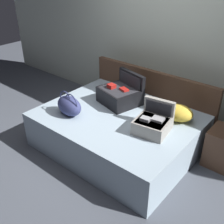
# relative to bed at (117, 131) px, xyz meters

# --- Properties ---
(ground_plane) EXTENTS (12.00, 12.00, 0.00)m
(ground_plane) POSITION_rel_bed_xyz_m (0.00, -0.40, -0.26)
(ground_plane) COLOR #4C515B
(back_wall) EXTENTS (8.00, 0.10, 2.60)m
(back_wall) POSITION_rel_bed_xyz_m (0.00, 1.25, 1.04)
(back_wall) COLOR #B7C1B2
(back_wall) RESTS_ON ground
(bed) EXTENTS (2.07, 1.61, 0.51)m
(bed) POSITION_rel_bed_xyz_m (0.00, 0.00, 0.00)
(bed) COLOR #99ADBC
(bed) RESTS_ON ground
(headboard) EXTENTS (2.11, 0.08, 0.90)m
(headboard) POSITION_rel_bed_xyz_m (0.00, 0.85, 0.19)
(headboard) COLOR #4C3323
(headboard) RESTS_ON ground
(hard_case_large) EXTENTS (0.63, 0.61, 0.43)m
(hard_case_large) POSITION_rel_bed_xyz_m (-0.20, 0.31, 0.40)
(hard_case_large) COLOR black
(hard_case_large) RESTS_ON bed
(hard_case_medium) EXTENTS (0.45, 0.47, 0.36)m
(hard_case_medium) POSITION_rel_bed_xyz_m (0.57, -0.02, 0.37)
(hard_case_medium) COLOR gray
(hard_case_medium) RESTS_ON bed
(duffel_bag) EXTENTS (0.43, 0.29, 0.33)m
(duffel_bag) POSITION_rel_bed_xyz_m (-0.51, -0.40, 0.39)
(duffel_bag) COLOR navy
(duffel_bag) RESTS_ON bed
(pillow_near_headboard) EXTENTS (0.42, 0.33, 0.21)m
(pillow_near_headboard) POSITION_rel_bed_xyz_m (0.68, 0.41, 0.36)
(pillow_near_headboard) COLOR gold
(pillow_near_headboard) RESTS_ON bed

